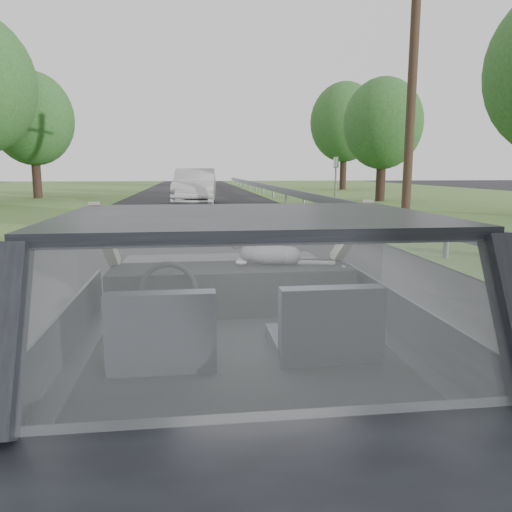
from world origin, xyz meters
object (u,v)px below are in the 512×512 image
object	(u,v)px
subject_car	(240,337)
utility_pole	(412,79)
cat	(271,253)
other_car	(195,187)
highway_sign	(336,180)

from	to	relation	value
subject_car	utility_pole	xyz separation A→B (m)	(6.53, 12.61, 3.63)
subject_car	cat	world-z (taller)	subject_car
subject_car	other_car	xyz separation A→B (m)	(-0.09, 20.83, 0.12)
other_car	highway_sign	xyz separation A→B (m)	(6.97, 0.97, 0.29)
subject_car	cat	size ratio (longest dim) A/B	7.68
other_car	utility_pole	world-z (taller)	utility_pole
other_car	utility_pole	xyz separation A→B (m)	(6.62, -8.22, 3.51)
other_car	highway_sign	world-z (taller)	highway_sign
subject_car	other_car	distance (m)	20.83
subject_car	highway_sign	world-z (taller)	highway_sign
other_car	utility_pole	distance (m)	11.12
subject_car	highway_sign	xyz separation A→B (m)	(6.88, 21.80, 0.40)
highway_sign	utility_pole	size ratio (longest dim) A/B	0.26
subject_car	cat	distance (m)	0.81
utility_pole	other_car	bearing A→B (deg)	128.82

